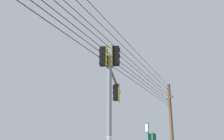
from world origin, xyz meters
TOP-DOWN VIEW (x-y plane):
  - signal_mast_assembly at (0.05, 0.01)m, footprint 5.47×2.71m
  - utility_pole_wooden at (-10.86, 9.26)m, footprint 1.71×0.35m
  - overhead_wire_span at (2.08, -1.31)m, footprint 25.89×21.17m

SIDE VIEW (x-z plane):
  - utility_pole_wooden at x=-10.86m, z-range 0.06..8.21m
  - signal_mast_assembly at x=0.05m, z-range 1.40..7.99m
  - overhead_wire_span at x=2.08m, z-range 5.26..7.87m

